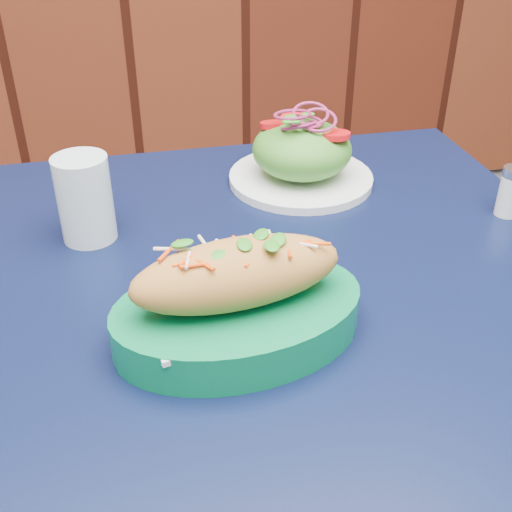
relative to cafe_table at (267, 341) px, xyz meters
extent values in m
cube|color=black|center=(0.00, 0.00, 0.07)|extent=(0.81, 0.81, 0.03)
cylinder|color=black|center=(-0.32, 0.33, -0.30)|extent=(0.04, 0.04, 0.72)
cylinder|color=black|center=(0.33, 0.32, -0.30)|extent=(0.04, 0.04, 0.72)
cylinder|color=silver|center=(0.46, 0.16, -0.45)|extent=(0.03, 0.03, 0.43)
cube|color=white|center=(-0.05, -0.09, 0.13)|extent=(0.21, 0.14, 0.01)
ellipsoid|color=#CC8A40|center=(-0.05, -0.09, 0.16)|extent=(0.22, 0.10, 0.07)
cylinder|color=white|center=(0.11, 0.24, 0.09)|extent=(0.21, 0.21, 0.01)
ellipsoid|color=#4C992D|center=(0.11, 0.24, 0.14)|extent=(0.14, 0.14, 0.08)
cylinder|color=red|center=(0.15, 0.21, 0.17)|extent=(0.04, 0.04, 0.01)
cylinder|color=red|center=(0.08, 0.27, 0.17)|extent=(0.04, 0.04, 0.01)
cylinder|color=red|center=(0.11, 0.28, 0.17)|extent=(0.04, 0.04, 0.01)
torus|color=#932053|center=(0.11, 0.24, 0.18)|extent=(0.05, 0.05, 0.00)
torus|color=#932053|center=(0.11, 0.24, 0.19)|extent=(0.05, 0.05, 0.00)
torus|color=#932053|center=(0.11, 0.24, 0.19)|extent=(0.05, 0.05, 0.00)
torus|color=#932053|center=(0.11, 0.24, 0.20)|extent=(0.05, 0.05, 0.00)
torus|color=#932053|center=(0.11, 0.24, 0.20)|extent=(0.05, 0.05, 0.00)
cylinder|color=silver|center=(-0.19, 0.15, 0.14)|extent=(0.07, 0.07, 0.11)
cylinder|color=white|center=(0.35, 0.08, 0.12)|extent=(0.03, 0.03, 0.06)
camera|label=1|loc=(-0.15, -0.58, 0.50)|focal=45.00mm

